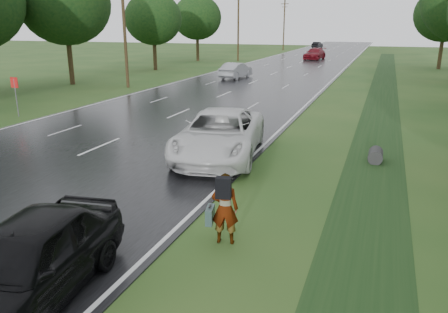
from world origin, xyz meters
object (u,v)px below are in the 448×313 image
object	(u,v)px
white_pickup	(219,134)
silver_sedan	(236,70)
pedestrian	(224,208)
road_sign	(15,89)
dark_sedan	(26,262)

from	to	relation	value
white_pickup	silver_sedan	size ratio (longest dim) A/B	1.42
pedestrian	road_sign	bearing A→B (deg)	-43.79
white_pickup	pedestrian	bearing A→B (deg)	-78.03
pedestrian	white_pickup	size ratio (longest dim) A/B	0.27
white_pickup	dark_sedan	xyz separation A→B (m)	(0.02, -10.40, -0.07)
pedestrian	white_pickup	xyz separation A→B (m)	(-2.68, 6.78, 0.03)
pedestrian	silver_sedan	bearing A→B (deg)	-83.82
dark_sedan	road_sign	bearing A→B (deg)	127.48
road_sign	dark_sedan	bearing A→B (deg)	-44.91
road_sign	white_pickup	distance (m)	14.46
pedestrian	silver_sedan	distance (m)	34.28
white_pickup	silver_sedan	distance (m)	27.01
road_sign	white_pickup	xyz separation A→B (m)	(14.00, -3.57, -0.68)
road_sign	silver_sedan	world-z (taller)	road_sign
pedestrian	dark_sedan	size ratio (longest dim) A/B	0.36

